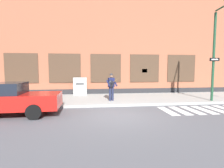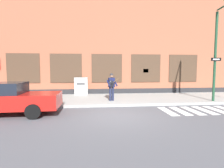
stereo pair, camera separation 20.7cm
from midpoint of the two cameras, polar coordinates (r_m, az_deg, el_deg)
name	(u,v)px [view 2 (the right image)]	position (r m, az deg, el deg)	size (l,w,h in m)	color
ground_plane	(117,116)	(8.16, 2.44, -10.40)	(160.00, 160.00, 0.00)	#56565B
sidewalk	(109,99)	(12.22, -0.41, -4.93)	(28.00, 4.49, 0.16)	#9E9E99
building_backdrop	(105,46)	(16.41, -1.86, 12.20)	(28.00, 4.06, 8.54)	#99563D
crosswalk	(216,110)	(10.87, 31.34, -7.24)	(5.78, 1.90, 0.01)	silver
red_car	(8,99)	(9.47, -30.37, -4.18)	(4.65, 2.07, 1.53)	red
busker	(112,85)	(11.01, 0.39, -0.43)	(0.77, 0.64, 1.73)	#1E233D
utility_box	(81,86)	(13.88, -9.61, -0.68)	(1.02, 0.57, 1.36)	#ADADA8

